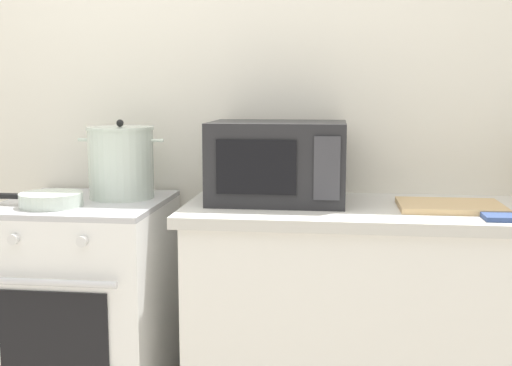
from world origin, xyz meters
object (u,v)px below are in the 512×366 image
stove (88,317)px  stock_pot (121,162)px  cutting_board (450,206)px  microwave (278,162)px  oven_mitt (511,216)px  frying_pan (49,199)px

stove → stock_pot: (0.12, 0.09, 0.60)m
stove → cutting_board: cutting_board is taller
microwave → cutting_board: bearing=-7.2°
stock_pot → oven_mitt: stock_pot is taller
stove → stock_pot: size_ratio=2.71×
frying_pan → oven_mitt: 1.59m
stove → frying_pan: 0.51m
microwave → oven_mitt: 0.83m
frying_pan → microwave: microwave is taller
stove → frying_pan: size_ratio=2.17×
stove → stock_pot: stock_pot is taller
microwave → frying_pan: bearing=-165.7°
stove → cutting_board: bearing=0.0°
stove → oven_mitt: (1.52, -0.16, 0.47)m
stock_pot → oven_mitt: size_ratio=1.89×
stock_pot → microwave: bearing=-1.1°
stock_pot → oven_mitt: bearing=-10.2°
frying_pan → cutting_board: size_ratio=1.18×
stove → oven_mitt: oven_mitt is taller
stock_pot → frying_pan: size_ratio=0.80×
frying_pan → cutting_board: 1.43m
microwave → cutting_board: 0.64m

